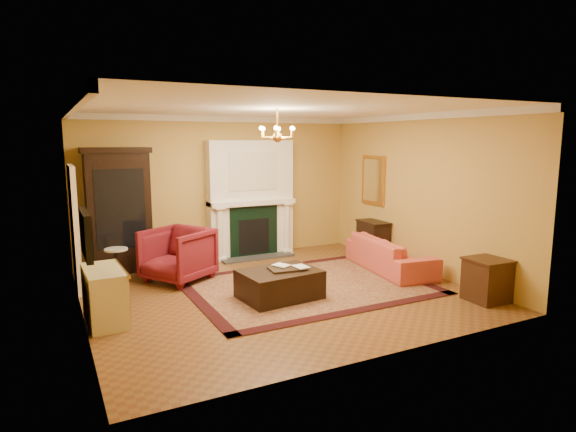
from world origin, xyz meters
TOP-DOWN VIEW (x-y plane):
  - floor at (0.00, 0.00)m, footprint 6.00×5.50m
  - ceiling at (0.00, 0.00)m, footprint 6.00×5.50m
  - wall_back at (0.00, 2.76)m, footprint 6.00×0.02m
  - wall_front at (0.00, -2.76)m, footprint 6.00×0.02m
  - wall_left at (-3.01, 0.00)m, footprint 0.02×5.50m
  - wall_right at (3.01, 0.00)m, footprint 0.02×5.50m
  - fireplace at (0.60, 2.57)m, footprint 1.90×0.70m
  - crown_molding at (0.00, 0.96)m, footprint 6.00×5.50m
  - doorway at (-2.95, 1.70)m, footprint 0.08×1.05m
  - tv_panel at (-2.95, -0.60)m, footprint 0.09×0.95m
  - gilt_mirror at (2.97, 1.40)m, footprint 0.06×0.76m
  - chandelier at (-0.00, 0.00)m, footprint 0.63×0.55m
  - oriental_rug at (0.57, 0.02)m, footprint 4.00×3.00m
  - china_cabinet at (-2.14, 2.49)m, footprint 1.14×0.52m
  - wingback_armchair at (-1.33, 1.37)m, footprint 1.36×1.38m
  - pedestal_table at (-2.36, 1.42)m, footprint 0.39×0.39m
  - commode at (-2.73, -0.14)m, footprint 0.52×1.04m
  - coral_sofa at (2.51, 0.21)m, footprint 0.96×2.26m
  - end_table at (2.72, -1.92)m, footprint 0.58×0.58m
  - console_table at (2.78, 1.11)m, footprint 0.45×0.73m
  - leather_ottoman at (-0.13, -0.34)m, footprint 1.28×0.98m
  - ottoman_tray at (-0.06, -0.36)m, footprint 0.51×0.42m
  - book_a at (-0.14, -0.28)m, footprint 0.19×0.11m
  - book_b at (0.10, -0.45)m, footprint 0.20×0.04m
  - topiary_left at (-0.04, 2.53)m, footprint 0.15×0.15m
  - topiary_right at (1.12, 2.53)m, footprint 0.18×0.18m

SIDE VIEW (x-z plane):
  - floor at x=0.00m, z-range -0.02..0.00m
  - oriental_rug at x=0.57m, z-range 0.00..0.02m
  - leather_ottoman at x=-0.13m, z-range 0.02..0.46m
  - end_table at x=2.72m, z-range 0.00..0.65m
  - commode at x=-2.73m, z-range 0.00..0.76m
  - console_table at x=2.78m, z-range 0.00..0.78m
  - pedestal_table at x=-2.36m, z-range 0.06..0.75m
  - coral_sofa at x=2.51m, z-range 0.00..0.85m
  - ottoman_tray at x=-0.06m, z-range 0.46..0.50m
  - wingback_armchair at x=-1.33m, z-range 0.00..1.05m
  - book_a at x=-0.14m, z-range 0.50..0.76m
  - book_b at x=0.10m, z-range 0.50..0.77m
  - doorway at x=-2.95m, z-range 0.00..2.10m
  - china_cabinet at x=-2.14m, z-range 0.00..2.27m
  - fireplace at x=0.60m, z-range -0.06..2.44m
  - tv_panel at x=-2.95m, z-range 1.06..1.64m
  - topiary_left at x=-0.04m, z-range 1.25..1.67m
  - topiary_right at x=1.12m, z-range 1.25..1.73m
  - wall_back at x=0.00m, z-range 0.00..3.00m
  - wall_front at x=0.00m, z-range 0.00..3.00m
  - wall_left at x=-3.01m, z-range 0.00..3.00m
  - wall_right at x=3.01m, z-range 0.00..3.00m
  - gilt_mirror at x=2.97m, z-range 1.12..2.17m
  - chandelier at x=0.00m, z-range 2.34..2.87m
  - crown_molding at x=0.00m, z-range 2.88..3.00m
  - ceiling at x=0.00m, z-range 3.00..3.02m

